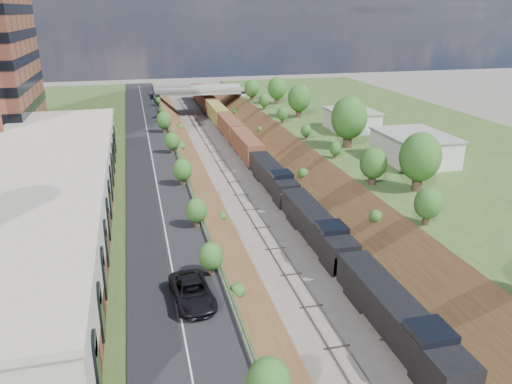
% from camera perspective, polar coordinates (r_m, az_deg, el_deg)
% --- Properties ---
extents(platform_left, '(44.00, 180.00, 5.00)m').
position_cam_1_polar(platform_left, '(79.30, -24.26, 0.34)').
color(platform_left, '#335422').
rests_on(platform_left, ground).
extents(platform_right, '(44.00, 180.00, 5.00)m').
position_cam_1_polar(platform_right, '(92.85, 19.87, 3.64)').
color(platform_right, '#335422').
rests_on(platform_right, ground).
extents(embankment_left, '(10.00, 180.00, 10.00)m').
position_cam_1_polar(embankment_left, '(78.91, -8.17, -0.05)').
color(embankment_left, olive).
rests_on(embankment_left, ground).
extents(embankment_right, '(10.00, 180.00, 10.00)m').
position_cam_1_polar(embankment_right, '(83.69, 6.96, 1.19)').
color(embankment_right, olive).
rests_on(embankment_right, ground).
extents(rail_left_track, '(1.58, 180.00, 0.18)m').
position_cam_1_polar(rail_left_track, '(80.03, -2.19, 0.51)').
color(rail_left_track, gray).
rests_on(rail_left_track, ground).
extents(rail_right_track, '(1.58, 180.00, 0.18)m').
position_cam_1_polar(rail_right_track, '(81.17, 1.40, 0.80)').
color(rail_right_track, gray).
rests_on(rail_right_track, ground).
extents(road, '(8.00, 180.00, 0.10)m').
position_cam_1_polar(road, '(77.07, -11.69, 3.20)').
color(road, black).
rests_on(road, platform_left).
extents(guardrail, '(0.10, 171.00, 0.70)m').
position_cam_1_polar(guardrail, '(76.97, -8.66, 3.76)').
color(guardrail, '#99999E').
rests_on(guardrail, platform_left).
extents(commercial_building, '(14.30, 62.30, 7.00)m').
position_cam_1_polar(commercial_building, '(56.00, -23.64, -0.83)').
color(commercial_building, brown).
rests_on(commercial_building, platform_left).
extents(overpass, '(24.50, 8.30, 7.40)m').
position_cam_1_polar(overpass, '(138.78, -6.49, 10.85)').
color(overpass, gray).
rests_on(overpass, ground).
extents(white_building_near, '(9.00, 12.00, 4.00)m').
position_cam_1_polar(white_building_near, '(80.20, 17.62, 4.78)').
color(white_building_near, silver).
rests_on(white_building_near, platform_right).
extents(white_building_far, '(8.00, 10.00, 3.60)m').
position_cam_1_polar(white_building_far, '(98.90, 10.85, 8.01)').
color(white_building_far, silver).
rests_on(white_building_far, platform_right).
extents(tree_right_large, '(5.25, 5.25, 7.61)m').
position_cam_1_polar(tree_right_large, '(66.43, 18.25, 3.78)').
color(tree_right_large, '#473323').
rests_on(tree_right_large, platform_right).
extents(tree_left_crest, '(2.45, 2.45, 3.55)m').
position_cam_1_polar(tree_left_crest, '(39.70, -3.53, -9.95)').
color(tree_left_crest, '#473323').
rests_on(tree_left_crest, platform_left).
extents(freight_train, '(3.10, 141.43, 4.62)m').
position_cam_1_polar(freight_train, '(101.18, -1.91, 6.20)').
color(freight_train, black).
rests_on(freight_train, ground).
extents(suv, '(3.46, 6.60, 1.77)m').
position_cam_1_polar(suv, '(40.40, -7.28, -11.25)').
color(suv, black).
rests_on(suv, road).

